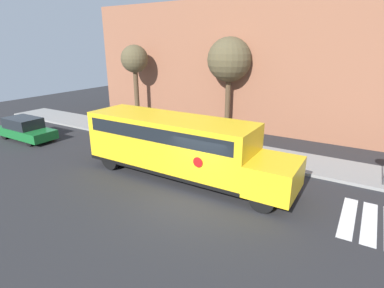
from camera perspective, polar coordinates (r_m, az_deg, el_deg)
ground_plane at (r=12.63m, az=0.03°, el=-10.77°), size 60.00×60.00×0.00m
sidewalk_strip at (r=17.98m, az=10.82°, el=-1.67°), size 44.00×3.00×0.15m
building_backdrop at (r=23.19m, az=17.42°, el=13.88°), size 32.00×4.00×9.26m
school_bus at (r=14.25m, az=-2.81°, el=0.07°), size 10.31×2.57×2.91m
parked_car at (r=23.12m, az=-29.13°, el=2.51°), size 4.38×1.71×1.49m
tree_near_sidewalk at (r=21.84m, az=7.12°, el=15.50°), size 3.08×3.08×6.69m
tree_far_sidewalk at (r=25.27m, az=-10.86°, el=15.26°), size 2.18×2.18×6.14m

